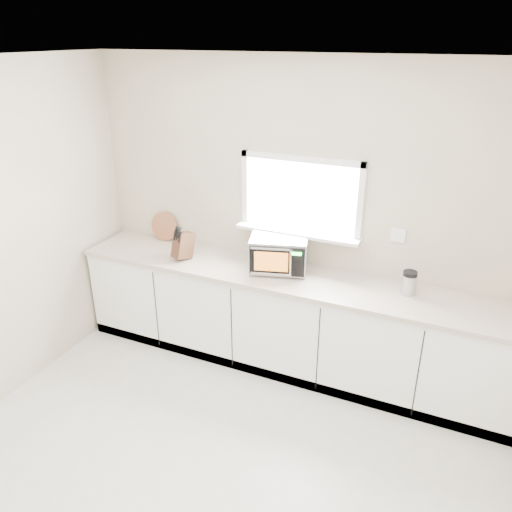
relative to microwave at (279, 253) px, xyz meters
The scene contains 8 objects.
ground 2.07m from the microwave, 86.59° to the right, with size 4.00×4.00×0.00m, color beige.
back_wall 0.38m from the microwave, 65.79° to the left, with size 4.00×0.17×2.70m.
cabinets 0.65m from the microwave, 30.54° to the right, with size 3.92×0.60×0.88m, color white.
countertop 0.22m from the microwave, 34.42° to the right, with size 3.92×0.64×0.04m, color beige.
microwave is the anchor object (origin of this frame).
knife_block 0.90m from the microwave, behind, with size 0.18×0.25×0.34m.
cutting_board 1.32m from the microwave, behind, with size 0.29×0.29×0.02m, color #9D5E3D.
coffee_grinder 1.12m from the microwave, ahead, with size 0.13×0.13×0.20m.
Camera 1 is at (1.34, -1.95, 2.84)m, focal length 35.00 mm.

